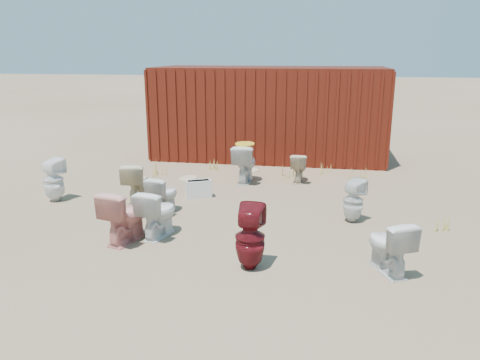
% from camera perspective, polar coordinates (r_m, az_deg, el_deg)
% --- Properties ---
extents(ground, '(100.00, 100.00, 0.00)m').
position_cam_1_polar(ground, '(8.03, -0.74, -4.91)').
color(ground, brown).
rests_on(ground, ground).
extents(shipping_container, '(6.00, 2.40, 2.40)m').
position_cam_1_polar(shipping_container, '(12.77, 3.59, 8.21)').
color(shipping_container, '#50180D').
rests_on(shipping_container, ground).
extents(toilet_front_a, '(0.57, 0.81, 0.76)m').
position_cam_1_polar(toilet_front_a, '(7.34, -10.00, -3.96)').
color(toilet_front_a, white).
rests_on(toilet_front_a, ground).
extents(toilet_front_pink, '(0.64, 0.89, 0.82)m').
position_cam_1_polar(toilet_front_pink, '(7.24, -13.82, -4.21)').
color(toilet_front_pink, '#E38D83').
rests_on(toilet_front_pink, ground).
extents(toilet_front_c, '(0.52, 0.73, 0.68)m').
position_cam_1_polar(toilet_front_c, '(8.39, -9.31, -1.77)').
color(toilet_front_c, silver).
rests_on(toilet_front_c, ground).
extents(toilet_front_maroon, '(0.40, 0.41, 0.87)m').
position_cam_1_polar(toilet_front_maroon, '(6.15, 1.24, -7.01)').
color(toilet_front_maroon, maroon).
rests_on(toilet_front_maroon, ground).
extents(toilet_front_e, '(0.68, 0.83, 0.73)m').
position_cam_1_polar(toilet_front_e, '(6.38, 17.67, -7.63)').
color(toilet_front_e, silver).
rests_on(toilet_front_e, ground).
extents(toilet_back_a, '(0.47, 0.48, 0.84)m').
position_cam_1_polar(toilet_back_a, '(9.61, -21.79, 0.01)').
color(toilet_back_a, white).
rests_on(toilet_back_a, ground).
extents(toilet_back_beige_left, '(0.50, 0.79, 0.77)m').
position_cam_1_polar(toilet_back_beige_left, '(9.11, -12.49, -0.27)').
color(toilet_back_beige_left, beige).
rests_on(toilet_back_beige_left, ground).
extents(toilet_back_beige_right, '(0.36, 0.63, 0.64)m').
position_cam_1_polar(toilet_back_beige_right, '(10.40, 7.16, 1.53)').
color(toilet_back_beige_right, beige).
rests_on(toilet_back_beige_right, ground).
extents(toilet_back_yellowlid, '(0.50, 0.84, 0.84)m').
position_cam_1_polar(toilet_back_yellowlid, '(10.27, 0.59, 2.06)').
color(toilet_back_yellowlid, silver).
rests_on(toilet_back_yellowlid, ground).
extents(toilet_back_e, '(0.47, 0.47, 0.74)m').
position_cam_1_polar(toilet_back_e, '(8.07, 13.64, -2.47)').
color(toilet_back_e, silver).
rests_on(toilet_back_e, ground).
extents(yellow_lid, '(0.42, 0.53, 0.02)m').
position_cam_1_polar(yellow_lid, '(10.18, 0.59, 4.42)').
color(yellow_lid, gold).
rests_on(yellow_lid, toilet_back_yellowlid).
extents(loose_tank, '(0.54, 0.40, 0.35)m').
position_cam_1_polar(loose_tank, '(9.23, -5.08, -1.10)').
color(loose_tank, silver).
rests_on(loose_tank, ground).
extents(loose_lid_near, '(0.44, 0.54, 0.02)m').
position_cam_1_polar(loose_lid_near, '(10.66, -6.36, 0.21)').
color(loose_lid_near, '#C4AD8E').
rests_on(loose_lid_near, ground).
extents(loose_lid_far, '(0.58, 0.59, 0.02)m').
position_cam_1_polar(loose_lid_far, '(11.36, 1.30, 1.24)').
color(loose_lid_far, '#C2B68C').
rests_on(loose_lid_far, ground).
extents(weed_clump_a, '(0.36, 0.36, 0.34)m').
position_cam_1_polar(weed_clump_a, '(11.02, -9.65, 1.42)').
color(weed_clump_a, '#B0A346').
rests_on(weed_clump_a, ground).
extents(weed_clump_b, '(0.32, 0.32, 0.29)m').
position_cam_1_polar(weed_clump_b, '(10.74, 5.85, 1.07)').
color(weed_clump_b, '#B0A346').
rests_on(weed_clump_b, ground).
extents(weed_clump_c, '(0.36, 0.36, 0.33)m').
position_cam_1_polar(weed_clump_c, '(10.61, 14.18, 0.59)').
color(weed_clump_c, '#B0A346').
rests_on(weed_clump_c, ground).
extents(weed_clump_d, '(0.30, 0.30, 0.25)m').
position_cam_1_polar(weed_clump_d, '(11.51, -3.39, 1.98)').
color(weed_clump_d, '#B0A346').
rests_on(weed_clump_d, ground).
extents(weed_clump_e, '(0.34, 0.34, 0.27)m').
position_cam_1_polar(weed_clump_e, '(11.22, 10.57, 1.43)').
color(weed_clump_e, '#B0A346').
rests_on(weed_clump_e, ground).
extents(weed_clump_f, '(0.28, 0.28, 0.23)m').
position_cam_1_polar(weed_clump_f, '(8.25, 23.21, -4.80)').
color(weed_clump_f, '#B0A346').
rests_on(weed_clump_f, ground).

